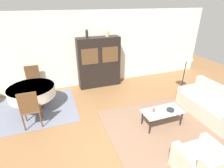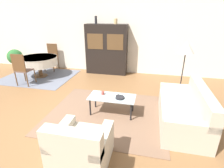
# 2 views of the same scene
# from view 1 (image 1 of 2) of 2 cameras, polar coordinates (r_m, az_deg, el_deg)

# --- Properties ---
(ground_plane) EXTENTS (14.00, 14.00, 0.00)m
(ground_plane) POSITION_cam_1_polar(r_m,az_deg,el_deg) (4.14, 4.18, -20.60)
(ground_plane) COLOR brown
(wall_back) EXTENTS (10.00, 0.06, 2.70)m
(wall_back) POSITION_cam_1_polar(r_m,az_deg,el_deg) (6.55, -8.39, 10.94)
(wall_back) COLOR silver
(wall_back) RESTS_ON ground_plane
(area_rug) EXTENTS (2.68, 2.32, 0.01)m
(area_rug) POSITION_cam_1_polar(r_m,az_deg,el_deg) (4.86, 14.71, -13.16)
(area_rug) COLOR brown
(area_rug) RESTS_ON ground_plane
(dining_rug) EXTENTS (2.46, 2.05, 0.01)m
(dining_rug) POSITION_cam_1_polar(r_m,az_deg,el_deg) (5.83, -24.09, -7.62)
(dining_rug) COLOR slate
(dining_rug) RESTS_ON ground_plane
(couch) EXTENTS (0.87, 1.77, 0.83)m
(couch) POSITION_cam_1_polar(r_m,az_deg,el_deg) (5.69, 29.64, -6.19)
(couch) COLOR beige
(couch) RESTS_ON ground_plane
(armchair) EXTENTS (0.84, 0.81, 0.81)m
(armchair) POSITION_cam_1_polar(r_m,az_deg,el_deg) (3.86, 28.05, -22.22)
(armchair) COLOR beige
(armchair) RESTS_ON ground_plane
(coffee_table) EXTENTS (1.05, 0.51, 0.43)m
(coffee_table) POSITION_cam_1_polar(r_m,az_deg,el_deg) (4.71, 16.17, -8.92)
(coffee_table) COLOR black
(coffee_table) RESTS_ON area_rug
(display_cabinet) EXTENTS (1.54, 0.45, 1.83)m
(display_cabinet) POSITION_cam_1_polar(r_m,az_deg,el_deg) (6.50, -4.31, 7.06)
(display_cabinet) COLOR black
(display_cabinet) RESTS_ON ground_plane
(dining_table) EXTENTS (1.31, 1.31, 0.72)m
(dining_table) POSITION_cam_1_polar(r_m,az_deg,el_deg) (5.60, -24.69, -2.28)
(dining_table) COLOR brown
(dining_table) RESTS_ON dining_rug
(dining_chair_near) EXTENTS (0.44, 0.44, 1.04)m
(dining_chair_near) POSITION_cam_1_polar(r_m,az_deg,el_deg) (4.82, -25.22, -6.90)
(dining_chair_near) COLOR brown
(dining_chair_near) RESTS_ON dining_rug
(dining_chair_far) EXTENTS (0.44, 0.44, 1.04)m
(dining_chair_far) POSITION_cam_1_polar(r_m,az_deg,el_deg) (6.40, -24.31, 1.29)
(dining_chair_far) COLOR brown
(dining_chair_far) RESTS_ON dining_rug
(floor_lamp) EXTENTS (0.41, 0.41, 1.56)m
(floor_lamp) POSITION_cam_1_polar(r_m,az_deg,el_deg) (6.17, 23.38, 8.16)
(floor_lamp) COLOR black
(floor_lamp) RESTS_ON ground_plane
(cup) EXTENTS (0.07, 0.07, 0.08)m
(cup) POSITION_cam_1_polar(r_m,az_deg,el_deg) (4.59, 13.48, -8.29)
(cup) COLOR #9E4238
(cup) RESTS_ON coffee_table
(bowl) EXTENTS (0.20, 0.20, 0.05)m
(bowl) POSITION_cam_1_polar(r_m,az_deg,el_deg) (4.74, 18.52, -8.01)
(bowl) COLOR #232328
(bowl) RESTS_ON coffee_table
(bowl_small) EXTENTS (0.14, 0.14, 0.04)m
(bowl_small) POSITION_cam_1_polar(r_m,az_deg,el_deg) (4.78, 16.03, -7.44)
(bowl_small) COLOR white
(bowl_small) RESTS_ON coffee_table
(vase_tall) EXTENTS (0.09, 0.09, 0.27)m
(vase_tall) POSITION_cam_1_polar(r_m,az_deg,el_deg) (6.16, -8.23, 15.90)
(vase_tall) COLOR #232328
(vase_tall) RESTS_ON display_cabinet
(vase_short) EXTENTS (0.13, 0.13, 0.18)m
(vase_short) POSITION_cam_1_polar(r_m,az_deg,el_deg) (6.35, -1.56, 16.06)
(vase_short) COLOR tan
(vase_short) RESTS_ON display_cabinet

